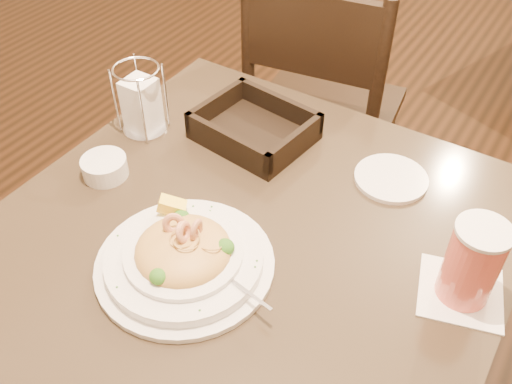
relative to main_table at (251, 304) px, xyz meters
The scene contains 8 objects.
main_table is the anchor object (origin of this frame).
dining_chair_near 0.75m from the main_table, 106.35° to the left, with size 0.48×0.48×0.93m.
pasta_bowl 0.29m from the main_table, 110.38° to the right, with size 0.34×0.31×0.10m.
drink_glass 0.48m from the main_table, 10.21° to the left, with size 0.17×0.17×0.15m.
bread_basket 0.37m from the main_table, 120.98° to the left, with size 0.25×0.22×0.06m.
napkin_caddy 0.49m from the main_table, 159.73° to the left, with size 0.10×0.10×0.16m.
side_plate 0.39m from the main_table, 58.52° to the left, with size 0.15×0.15×0.01m, color white.
butter_ramekin 0.41m from the main_table, behind, with size 0.09×0.09×0.04m, color white.
Camera 1 is at (0.39, -0.60, 1.49)m, focal length 40.00 mm.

